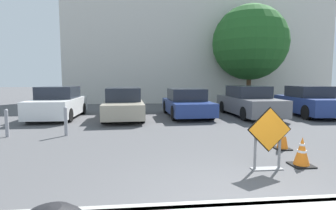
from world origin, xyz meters
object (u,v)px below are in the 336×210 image
parked_car_nearest (58,104)px  parked_car_fourth (248,102)px  parked_car_fifth (309,102)px  bollard_second (7,122)px  traffic_cone_nearest (302,152)px  road_closed_sign (269,136)px  parked_car_third (187,103)px  parked_car_second (124,104)px  bollard_nearest (66,120)px  traffic_cone_second (283,135)px

parked_car_nearest → parked_car_fourth: bearing=178.8°
parked_car_nearest → parked_car_fifth: bearing=178.3°
bollard_second → parked_car_fifth: bearing=15.7°
traffic_cone_nearest → bollard_second: (-7.75, 3.63, 0.17)m
road_closed_sign → parked_car_third: parked_car_third is taller
parked_car_third → parked_car_fifth: (6.19, -0.47, 0.06)m
parked_car_second → parked_car_fifth: bearing=176.3°
road_closed_sign → bollard_second: 7.88m
bollard_nearest → road_closed_sign: bearing=-36.9°
parked_car_second → bollard_second: bearing=43.6°
parked_car_fifth → parked_car_third: bearing=-0.5°
parked_car_fourth → bollard_nearest: 8.70m
parked_car_second → parked_car_nearest: bearing=-10.1°
parked_car_third → bollard_second: bearing=28.8°
bollard_second → traffic_cone_second: bearing=-15.9°
parked_car_nearest → bollard_nearest: (1.45, -4.07, -0.18)m
parked_car_second → parked_car_fifth: parked_car_fifth is taller
traffic_cone_nearest → parked_car_third: size_ratio=0.15×
traffic_cone_second → bollard_second: size_ratio=0.85×
road_closed_sign → parked_car_third: (-0.32, 7.85, -0.07)m
traffic_cone_nearest → parked_car_fifth: bearing=55.1°
parked_car_fourth → parked_car_fifth: bearing=174.5°
parked_car_fourth → bollard_second: 10.39m
road_closed_sign → traffic_cone_nearest: size_ratio=2.07×
traffic_cone_nearest → parked_car_nearest: 10.65m
traffic_cone_second → parked_car_fourth: size_ratio=0.17×
parked_car_third → bollard_nearest: (-4.74, -4.05, -0.13)m
traffic_cone_nearest → parked_car_second: (-4.27, 7.31, 0.36)m
road_closed_sign → parked_car_nearest: size_ratio=0.32×
road_closed_sign → parked_car_fifth: size_ratio=0.31×
parked_car_third → parked_car_fifth: bearing=172.8°
parked_car_second → bollard_second: size_ratio=5.05×
parked_car_nearest → parked_car_second: size_ratio=0.90×
road_closed_sign → parked_car_third: size_ratio=0.31×
parked_car_fifth → parked_car_fourth: bearing=-0.0°
parked_car_nearest → parked_car_fifth: (12.38, -0.49, 0.01)m
traffic_cone_nearest → bollard_nearest: bearing=148.5°
parked_car_second → parked_car_fourth: parked_car_fourth is taller
parked_car_second → bollard_second: (-3.48, -3.68, -0.19)m
parked_car_third → bollard_second: 7.73m
road_closed_sign → parked_car_nearest: parked_car_nearest is taller
parked_car_fourth → bollard_nearest: (-7.83, -3.79, -0.19)m
bollard_nearest → parked_car_second: bearing=66.0°
road_closed_sign → traffic_cone_nearest: road_closed_sign is taller
road_closed_sign → traffic_cone_nearest: 0.96m
traffic_cone_second → bollard_second: bearing=164.1°
road_closed_sign → traffic_cone_second: bearing=52.2°
traffic_cone_nearest → parked_car_fifth: 8.79m
traffic_cone_nearest → road_closed_sign: bearing=-168.4°
road_closed_sign → traffic_cone_second: road_closed_sign is taller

